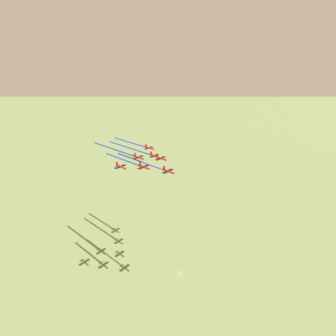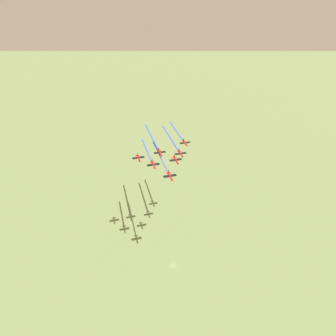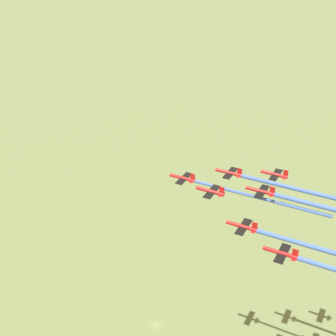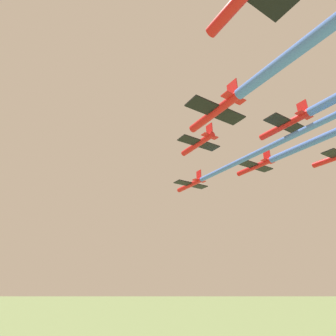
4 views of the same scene
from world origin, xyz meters
TOP-DOWN VIEW (x-y plane):
  - ground_plane at (0.00, 0.00)m, footprint 3000.00×3000.00m
  - jet_0 at (8.28, -8.74)m, footprint 8.17×8.08m
  - jet_1 at (12.76, -23.88)m, footprint 8.17×8.08m
  - jet_2 at (23.70, -12.18)m, footprint 8.17×8.08m
  - jet_3 at (17.24, -39.02)m, footprint 8.17×8.08m
  - jet_4 at (28.18, -27.32)m, footprint 8.17×8.08m
  - jet_5 at (39.11, -15.62)m, footprint 8.17×8.08m
  - jet_6 at (21.72, -54.17)m, footprint 8.17×8.08m
  - smoke_trail_0 at (27.90, -27.07)m, footprint 33.64×31.52m
  - smoke_trail_2 at (39.51, -26.95)m, footprint 26.23×24.63m

SIDE VIEW (x-z plane):
  - ground_plane at x=0.00m, z-range 0.00..0.00m
  - jet_3 at x=17.24m, z-range 74.18..77.32m
  - smoke_trail_0 at x=27.90m, z-range 76.06..77.06m
  - jet_0 at x=8.28m, z-range 75.03..78.18m
  - jet_6 at x=21.72m, z-range 75.22..78.36m
  - jet_5 at x=39.11m, z-range 75.68..78.82m
  - smoke_trail_2 at x=39.51m, z-range 77.58..78.90m
  - jet_2 at x=23.70m, z-range 76.71..79.86m
  - jet_4 at x=28.18m, z-range 77.57..80.71m
  - jet_1 at x=12.76m, z-range 77.94..81.08m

